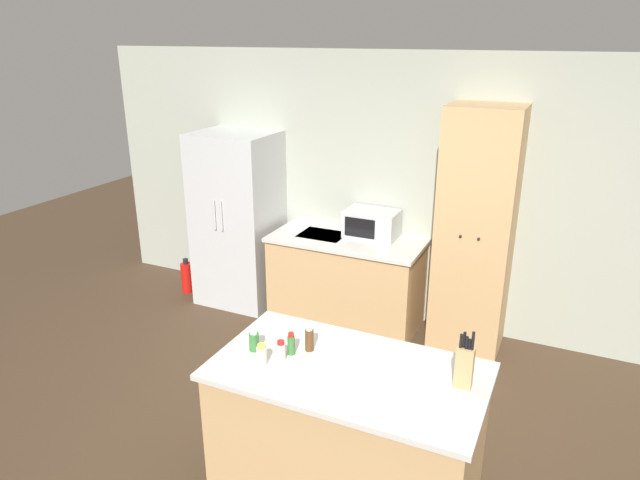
{
  "coord_description": "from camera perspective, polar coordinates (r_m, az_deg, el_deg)",
  "views": [
    {
      "loc": [
        1.25,
        -2.8,
        2.74
      ],
      "look_at": [
        -0.7,
        1.4,
        1.05
      ],
      "focal_mm": 32.0,
      "sensor_mm": 36.0,
      "label": 1
    }
  ],
  "objects": [
    {
      "name": "knife_block",
      "position": [
        3.23,
        14.25,
        -12.11
      ],
      "size": [
        0.09,
        0.06,
        0.34
      ],
      "color": "tan",
      "rests_on": "kitchen_island"
    },
    {
      "name": "spice_bottle_tall_dark",
      "position": [
        3.49,
        -1.07,
        -9.84
      ],
      "size": [
        0.05,
        0.05,
        0.17
      ],
      "color": "#563319",
      "rests_on": "kitchen_island"
    },
    {
      "name": "ground_plane",
      "position": [
        4.12,
        0.65,
        -21.73
      ],
      "size": [
        14.0,
        14.0,
        0.0
      ],
      "primitive_type": "plane",
      "color": "#423021"
    },
    {
      "name": "back_counter",
      "position": [
        5.63,
        2.63,
        -4.03
      ],
      "size": [
        1.47,
        0.71,
        0.88
      ],
      "color": "tan",
      "rests_on": "ground_plane"
    },
    {
      "name": "spice_bottle_amber_oil",
      "position": [
        3.42,
        -3.93,
        -10.97
      ],
      "size": [
        0.06,
        0.06,
        0.12
      ],
      "color": "beige",
      "rests_on": "kitchen_island"
    },
    {
      "name": "spice_bottle_pale_salt",
      "position": [
        3.46,
        -2.9,
        -10.35
      ],
      "size": [
        0.05,
        0.05,
        0.14
      ],
      "color": "#337033",
      "rests_on": "kitchen_island"
    },
    {
      "name": "spice_bottle_green_herb",
      "position": [
        3.52,
        -6.61,
        -9.97
      ],
      "size": [
        0.06,
        0.06,
        0.14
      ],
      "color": "#337033",
      "rests_on": "kitchen_island"
    },
    {
      "name": "kitchen_island",
      "position": [
        3.63,
        2.7,
        -18.87
      ],
      "size": [
        1.57,
        0.87,
        0.93
      ],
      "color": "tan",
      "rests_on": "ground_plane"
    },
    {
      "name": "fire_extinguisher",
      "position": [
        6.53,
        -13.17,
        -3.63
      ],
      "size": [
        0.12,
        0.12,
        0.39
      ],
      "color": "red",
      "rests_on": "ground_plane"
    },
    {
      "name": "wall_back",
      "position": [
        5.47,
        10.83,
        4.44
      ],
      "size": [
        7.2,
        0.06,
        2.6
      ],
      "color": "#9EA393",
      "rests_on": "ground_plane"
    },
    {
      "name": "spice_bottle_short_red",
      "position": [
        3.38,
        -5.84,
        -11.34
      ],
      "size": [
        0.06,
        0.06,
        0.13
      ],
      "color": "beige",
      "rests_on": "kitchen_island"
    },
    {
      "name": "microwave",
      "position": [
        5.49,
        5.2,
        1.65
      ],
      "size": [
        0.5,
        0.34,
        0.26
      ],
      "color": "#B2B5B7",
      "rests_on": "back_counter"
    },
    {
      "name": "refrigerator",
      "position": [
        6.0,
        -8.19,
        2.05
      ],
      "size": [
        0.8,
        0.7,
        1.81
      ],
      "color": "#B7BABC",
      "rests_on": "ground_plane"
    },
    {
      "name": "pantry_cabinet",
      "position": [
        5.16,
        15.27,
        0.74
      ],
      "size": [
        0.63,
        0.56,
        2.19
      ],
      "color": "tan",
      "rests_on": "ground_plane"
    }
  ]
}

